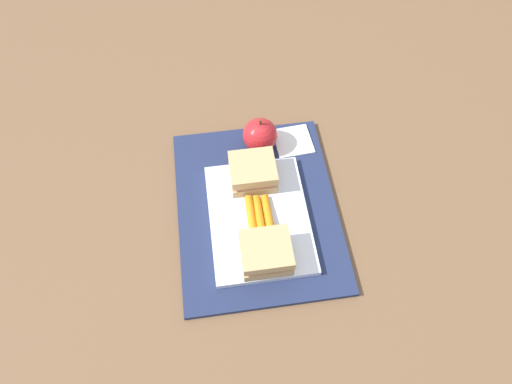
# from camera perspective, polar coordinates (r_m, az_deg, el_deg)

# --- Properties ---
(ground_plane) EXTENTS (2.40, 2.40, 0.00)m
(ground_plane) POSITION_cam_1_polar(r_m,az_deg,el_deg) (0.82, 0.12, -2.26)
(ground_plane) COLOR brown
(lunchbag_mat) EXTENTS (0.36, 0.28, 0.01)m
(lunchbag_mat) POSITION_cam_1_polar(r_m,az_deg,el_deg) (0.81, 0.12, -2.09)
(lunchbag_mat) COLOR navy
(lunchbag_mat) RESTS_ON ground_plane
(food_tray) EXTENTS (0.23, 0.17, 0.01)m
(food_tray) POSITION_cam_1_polar(r_m,az_deg,el_deg) (0.79, 0.38, -3.27)
(food_tray) COLOR white
(food_tray) RESTS_ON lunchbag_mat
(sandwich_half_left) EXTENTS (0.07, 0.08, 0.04)m
(sandwich_half_left) POSITION_cam_1_polar(r_m,az_deg,el_deg) (0.73, 1.27, -7.58)
(sandwich_half_left) COLOR tan
(sandwich_half_left) RESTS_ON food_tray
(sandwich_half_right) EXTENTS (0.07, 0.08, 0.04)m
(sandwich_half_right) POSITION_cam_1_polar(r_m,az_deg,el_deg) (0.81, -0.40, 2.51)
(sandwich_half_right) COLOR tan
(sandwich_half_right) RESTS_ON food_tray
(carrot_sticks_bundle) EXTENTS (0.08, 0.04, 0.02)m
(carrot_sticks_bundle) POSITION_cam_1_polar(r_m,az_deg,el_deg) (0.78, 0.40, -2.88)
(carrot_sticks_bundle) COLOR orange
(carrot_sticks_bundle) RESTS_ON food_tray
(apple) EXTENTS (0.07, 0.07, 0.08)m
(apple) POSITION_cam_1_polar(r_m,az_deg,el_deg) (0.86, 0.51, 7.10)
(apple) COLOR red
(apple) RESTS_ON lunchbag_mat
(paper_napkin) EXTENTS (0.07, 0.07, 0.00)m
(paper_napkin) POSITION_cam_1_polar(r_m,az_deg,el_deg) (0.89, 4.64, 6.35)
(paper_napkin) COLOR white
(paper_napkin) RESTS_ON lunchbag_mat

